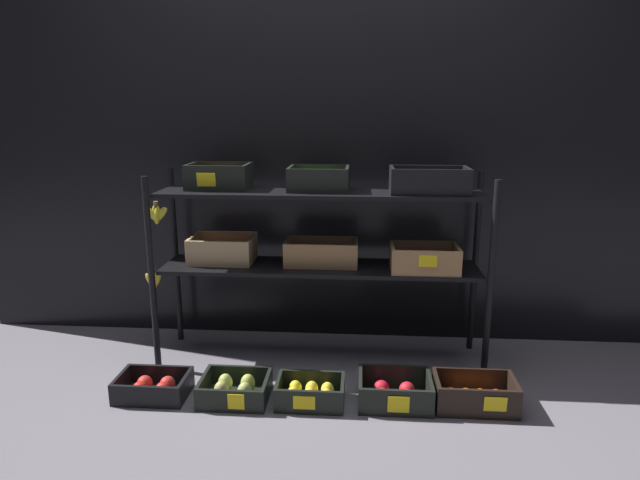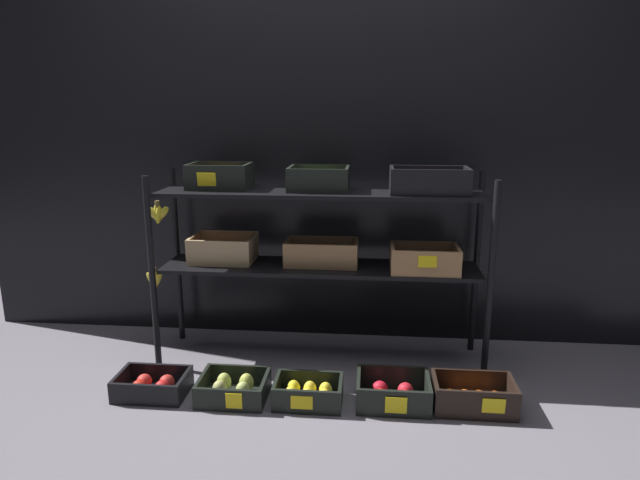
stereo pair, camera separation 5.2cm
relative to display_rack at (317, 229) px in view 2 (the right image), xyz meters
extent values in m
plane|color=slate|center=(0.02, -0.01, -0.71)|extent=(10.00, 10.00, 0.00)
cube|color=black|center=(0.02, 0.37, 0.25)|extent=(4.05, 0.12, 1.91)
cylinder|color=black|center=(-0.81, -0.19, -0.21)|extent=(0.03, 0.03, 0.99)
cylinder|color=black|center=(0.84, -0.19, -0.21)|extent=(0.03, 0.03, 0.99)
cylinder|color=black|center=(-0.81, 0.17, -0.21)|extent=(0.03, 0.03, 0.99)
cylinder|color=black|center=(0.84, 0.17, -0.21)|extent=(0.03, 0.03, 0.99)
cube|color=black|center=(0.02, -0.01, -0.20)|extent=(1.62, 0.33, 0.02)
cube|color=black|center=(0.02, -0.01, 0.19)|extent=(1.62, 0.33, 0.02)
cube|color=tan|center=(-0.51, 0.04, -0.19)|extent=(0.33, 0.25, 0.01)
cube|color=tan|center=(-0.51, -0.07, -0.12)|extent=(0.33, 0.02, 0.12)
cube|color=tan|center=(-0.51, 0.16, -0.12)|extent=(0.33, 0.02, 0.12)
cube|color=tan|center=(-0.66, 0.04, -0.12)|extent=(0.02, 0.22, 0.12)
cube|color=tan|center=(-0.35, 0.04, -0.12)|extent=(0.02, 0.22, 0.12)
sphere|color=orange|center=(-0.58, 0.00, -0.15)|extent=(0.06, 0.06, 0.06)
sphere|color=orange|center=(-0.50, 0.00, -0.15)|extent=(0.06, 0.06, 0.06)
sphere|color=orange|center=(-0.43, 0.00, -0.15)|extent=(0.06, 0.06, 0.06)
sphere|color=orange|center=(-0.58, 0.08, -0.15)|extent=(0.06, 0.06, 0.06)
sphere|color=orange|center=(-0.50, 0.08, -0.15)|extent=(0.06, 0.06, 0.06)
sphere|color=orange|center=(-0.42, 0.08, -0.15)|extent=(0.06, 0.06, 0.06)
cube|color=#A87F51|center=(0.02, 0.02, -0.19)|extent=(0.38, 0.20, 0.01)
cube|color=#A87F51|center=(0.02, -0.08, -0.12)|extent=(0.38, 0.02, 0.12)
cube|color=#A87F51|center=(0.02, 0.11, -0.12)|extent=(0.38, 0.02, 0.12)
cube|color=#A87F51|center=(-0.16, 0.02, -0.12)|extent=(0.02, 0.17, 0.12)
cube|color=#A87F51|center=(0.20, 0.02, -0.12)|extent=(0.02, 0.17, 0.12)
sphere|color=yellow|center=(-0.07, -0.01, -0.14)|extent=(0.07, 0.07, 0.07)
sphere|color=#D2C14C|center=(0.02, -0.01, -0.14)|extent=(0.07, 0.07, 0.07)
sphere|color=gold|center=(0.11, 0.00, -0.14)|extent=(0.07, 0.07, 0.07)
sphere|color=#D5B957|center=(-0.07, 0.04, -0.14)|extent=(0.07, 0.07, 0.07)
sphere|color=gold|center=(0.02, 0.04, -0.14)|extent=(0.07, 0.07, 0.07)
sphere|color=#E7C047|center=(0.11, 0.04, -0.14)|extent=(0.07, 0.07, 0.07)
cube|color=#A87F51|center=(0.54, -0.05, -0.19)|extent=(0.33, 0.22, 0.01)
cube|color=#A87F51|center=(0.54, -0.16, -0.12)|extent=(0.33, 0.02, 0.12)
cube|color=#A87F51|center=(0.54, 0.05, -0.12)|extent=(0.33, 0.02, 0.12)
cube|color=#A87F51|center=(0.38, -0.05, -0.12)|extent=(0.02, 0.19, 0.12)
cube|color=#A87F51|center=(0.70, -0.05, -0.12)|extent=(0.02, 0.19, 0.12)
ellipsoid|color=brown|center=(0.45, -0.08, -0.15)|extent=(0.05, 0.05, 0.07)
ellipsoid|color=brown|center=(0.51, -0.09, -0.15)|extent=(0.05, 0.05, 0.07)
ellipsoid|color=brown|center=(0.58, -0.08, -0.15)|extent=(0.05, 0.05, 0.07)
ellipsoid|color=brown|center=(0.63, -0.09, -0.15)|extent=(0.05, 0.05, 0.07)
ellipsoid|color=brown|center=(0.45, -0.02, -0.15)|extent=(0.05, 0.05, 0.07)
ellipsoid|color=brown|center=(0.51, -0.02, -0.15)|extent=(0.05, 0.05, 0.07)
ellipsoid|color=brown|center=(0.57, -0.02, -0.15)|extent=(0.05, 0.05, 0.07)
ellipsoid|color=brown|center=(0.63, -0.02, -0.15)|extent=(0.05, 0.05, 0.07)
cube|color=yellow|center=(0.55, -0.17, -0.11)|extent=(0.09, 0.01, 0.06)
cube|color=black|center=(-0.51, 0.05, 0.20)|extent=(0.31, 0.23, 0.01)
cube|color=black|center=(-0.51, -0.06, 0.27)|extent=(0.31, 0.02, 0.12)
cube|color=black|center=(-0.51, 0.15, 0.27)|extent=(0.31, 0.02, 0.12)
cube|color=black|center=(-0.66, 0.05, 0.27)|extent=(0.02, 0.20, 0.12)
cube|color=black|center=(-0.36, 0.05, 0.27)|extent=(0.02, 0.20, 0.12)
sphere|color=orange|center=(-0.56, 0.02, 0.25)|extent=(0.07, 0.07, 0.07)
sphere|color=orange|center=(-0.45, 0.01, 0.25)|extent=(0.07, 0.07, 0.07)
sphere|color=orange|center=(-0.56, 0.08, 0.25)|extent=(0.07, 0.07, 0.07)
sphere|color=orange|center=(-0.46, 0.08, 0.25)|extent=(0.07, 0.07, 0.07)
cube|color=yellow|center=(-0.54, -0.07, 0.25)|extent=(0.09, 0.01, 0.08)
cube|color=black|center=(0.01, 0.02, 0.20)|extent=(0.30, 0.25, 0.01)
cube|color=black|center=(0.01, -0.09, 0.26)|extent=(0.30, 0.02, 0.11)
cube|color=black|center=(0.01, 0.14, 0.26)|extent=(0.30, 0.02, 0.11)
cube|color=black|center=(-0.14, 0.02, 0.26)|extent=(0.02, 0.22, 0.11)
cube|color=black|center=(0.15, 0.02, 0.26)|extent=(0.02, 0.22, 0.11)
sphere|color=#80BB3F|center=(-0.04, -0.01, 0.24)|extent=(0.07, 0.07, 0.07)
sphere|color=#8EB830|center=(0.06, -0.01, 0.24)|extent=(0.07, 0.07, 0.07)
sphere|color=#96C43E|center=(-0.04, 0.06, 0.24)|extent=(0.07, 0.07, 0.07)
sphere|color=#83B231|center=(0.05, 0.06, 0.24)|extent=(0.07, 0.07, 0.07)
cube|color=black|center=(0.55, -0.04, 0.20)|extent=(0.38, 0.21, 0.01)
cube|color=black|center=(0.55, -0.14, 0.27)|extent=(0.38, 0.02, 0.11)
cube|color=black|center=(0.55, 0.06, 0.27)|extent=(0.38, 0.02, 0.11)
cube|color=black|center=(0.37, -0.04, 0.27)|extent=(0.02, 0.18, 0.11)
cube|color=black|center=(0.73, -0.04, 0.27)|extent=(0.02, 0.18, 0.11)
sphere|color=#632A48|center=(0.43, -0.07, 0.23)|extent=(0.05, 0.05, 0.05)
sphere|color=#5A2550|center=(0.49, -0.07, 0.23)|extent=(0.05, 0.05, 0.05)
sphere|color=#55284A|center=(0.55, -0.08, 0.23)|extent=(0.05, 0.05, 0.05)
sphere|color=#672A4C|center=(0.61, -0.07, 0.23)|extent=(0.05, 0.05, 0.05)
sphere|color=#5C2058|center=(0.66, -0.07, 0.23)|extent=(0.05, 0.05, 0.05)
sphere|color=#5A2B57|center=(0.43, -0.01, 0.23)|extent=(0.05, 0.05, 0.05)
sphere|color=#582A4A|center=(0.49, -0.01, 0.23)|extent=(0.05, 0.05, 0.05)
sphere|color=#692647|center=(0.55, 0.00, 0.23)|extent=(0.05, 0.05, 0.05)
sphere|color=#59214E|center=(0.61, -0.01, 0.23)|extent=(0.05, 0.05, 0.05)
sphere|color=#59254B|center=(0.67, -0.01, 0.23)|extent=(0.05, 0.05, 0.05)
cylinder|color=brown|center=(-0.85, -0.07, -0.22)|extent=(0.02, 0.02, 0.02)
ellipsoid|color=yellow|center=(-0.87, -0.07, -0.28)|extent=(0.07, 0.03, 0.09)
ellipsoid|color=yellow|center=(-0.86, -0.06, -0.28)|extent=(0.05, 0.03, 0.09)
ellipsoid|color=yellow|center=(-0.85, -0.07, -0.28)|extent=(0.05, 0.03, 0.09)
ellipsoid|color=yellow|center=(-0.84, -0.07, -0.28)|extent=(0.07, 0.03, 0.09)
cylinder|color=brown|center=(-0.85, 0.04, 0.11)|extent=(0.02, 0.02, 0.02)
ellipsoid|color=yellow|center=(-0.88, 0.03, 0.05)|extent=(0.10, 0.03, 0.09)
ellipsoid|color=yellow|center=(-0.87, 0.03, 0.05)|extent=(0.08, 0.03, 0.10)
ellipsoid|color=yellow|center=(-0.86, 0.04, 0.05)|extent=(0.05, 0.03, 0.10)
ellipsoid|color=yellow|center=(-0.85, 0.03, 0.05)|extent=(0.05, 0.03, 0.10)
ellipsoid|color=yellow|center=(-0.83, 0.04, 0.05)|extent=(0.08, 0.03, 0.10)
ellipsoid|color=yellow|center=(-0.83, 0.04, 0.05)|extent=(0.09, 0.03, 0.09)
cube|color=black|center=(-0.73, -0.47, -0.70)|extent=(0.33, 0.22, 0.01)
cube|color=black|center=(-0.73, -0.57, -0.65)|extent=(0.33, 0.02, 0.09)
cube|color=black|center=(-0.73, -0.37, -0.65)|extent=(0.33, 0.02, 0.09)
cube|color=black|center=(-0.88, -0.47, -0.65)|extent=(0.02, 0.19, 0.09)
cube|color=black|center=(-0.58, -0.47, -0.65)|extent=(0.02, 0.19, 0.09)
sphere|color=red|center=(-0.78, -0.50, -0.66)|extent=(0.07, 0.07, 0.07)
sphere|color=red|center=(-0.67, -0.49, -0.66)|extent=(0.07, 0.07, 0.07)
sphere|color=red|center=(-0.78, -0.44, -0.66)|extent=(0.07, 0.07, 0.07)
sphere|color=red|center=(-0.67, -0.44, -0.66)|extent=(0.07, 0.07, 0.07)
cube|color=black|center=(-0.34, -0.46, -0.70)|extent=(0.31, 0.25, 0.01)
cube|color=black|center=(-0.34, -0.58, -0.65)|extent=(0.31, 0.02, 0.09)
cube|color=black|center=(-0.34, -0.35, -0.65)|extent=(0.31, 0.02, 0.09)
cube|color=black|center=(-0.49, -0.46, -0.65)|extent=(0.02, 0.22, 0.09)
cube|color=black|center=(-0.20, -0.46, -0.65)|extent=(0.02, 0.22, 0.09)
ellipsoid|color=tan|center=(-0.40, -0.50, -0.65)|extent=(0.07, 0.07, 0.09)
ellipsoid|color=#ACBA5E|center=(-0.29, -0.50, -0.65)|extent=(0.07, 0.07, 0.09)
ellipsoid|color=#B0C053|center=(-0.40, -0.43, -0.65)|extent=(0.07, 0.07, 0.09)
ellipsoid|color=#B5BE4E|center=(-0.29, -0.43, -0.65)|extent=(0.07, 0.07, 0.09)
cube|color=yellow|center=(-0.31, -0.59, -0.65)|extent=(0.07, 0.01, 0.07)
cube|color=black|center=(0.01, -0.48, -0.70)|extent=(0.31, 0.20, 0.01)
cube|color=black|center=(0.01, -0.57, -0.65)|extent=(0.31, 0.02, 0.10)
cube|color=black|center=(0.01, -0.38, -0.65)|extent=(0.31, 0.02, 0.10)
cube|color=black|center=(-0.14, -0.48, -0.65)|extent=(0.02, 0.17, 0.10)
cube|color=black|center=(0.15, -0.48, -0.65)|extent=(0.02, 0.17, 0.10)
ellipsoid|color=yellow|center=(-0.07, -0.50, -0.66)|extent=(0.06, 0.06, 0.08)
ellipsoid|color=yellow|center=(0.01, -0.50, -0.66)|extent=(0.06, 0.06, 0.08)
ellipsoid|color=yellow|center=(0.08, -0.51, -0.66)|extent=(0.06, 0.06, 0.08)
ellipsoid|color=yellow|center=(-0.07, -0.44, -0.66)|extent=(0.06, 0.06, 0.08)
ellipsoid|color=yellow|center=(0.01, -0.44, -0.66)|extent=(0.06, 0.06, 0.08)
ellipsoid|color=yellow|center=(0.08, -0.45, -0.66)|extent=(0.06, 0.06, 0.08)
cube|color=yellow|center=(-0.01, -0.58, -0.65)|extent=(0.10, 0.01, 0.06)
cube|color=black|center=(0.39, -0.44, -0.70)|extent=(0.33, 0.25, 0.01)
cube|color=black|center=(0.39, -0.56, -0.64)|extent=(0.33, 0.02, 0.11)
cube|color=black|center=(0.39, -0.33, -0.64)|extent=(0.33, 0.02, 0.11)
cube|color=black|center=(0.23, -0.44, -0.64)|extent=(0.02, 0.22, 0.11)
cube|color=black|center=(0.55, -0.44, -0.64)|extent=(0.02, 0.22, 0.11)
sphere|color=red|center=(0.33, -0.48, -0.66)|extent=(0.07, 0.07, 0.07)
sphere|color=red|center=(0.44, -0.48, -0.66)|extent=(0.07, 0.07, 0.07)
sphere|color=red|center=(0.33, -0.40, -0.66)|extent=(0.07, 0.07, 0.07)
sphere|color=red|center=(0.45, -0.41, -0.66)|extent=(0.07, 0.07, 0.07)
cube|color=yellow|center=(0.40, -0.57, -0.64)|extent=(0.09, 0.01, 0.08)
cube|color=black|center=(0.74, -0.45, -0.70)|extent=(0.36, 0.21, 0.01)
cube|color=black|center=(0.74, -0.55, -0.63)|extent=(0.36, 0.02, 0.13)
cube|color=black|center=(0.74, -0.35, -0.63)|extent=(0.36, 0.02, 0.13)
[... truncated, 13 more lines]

